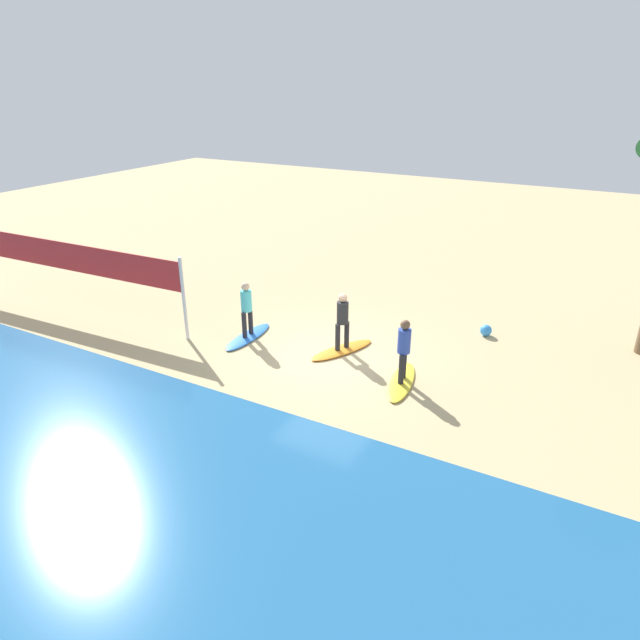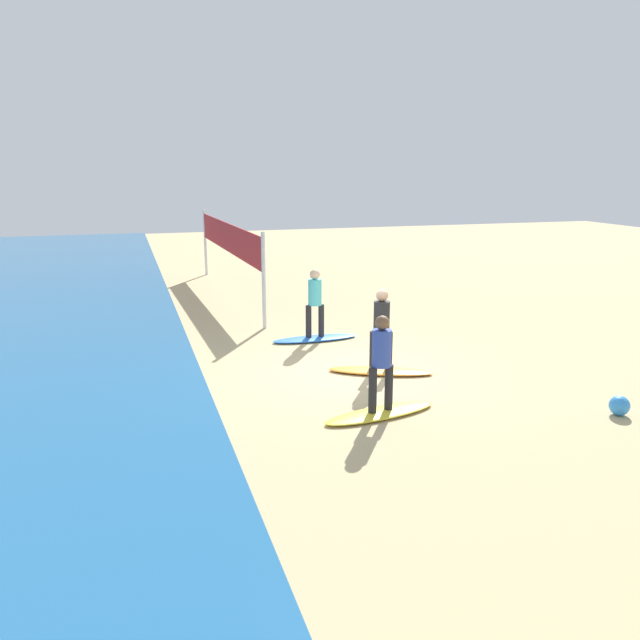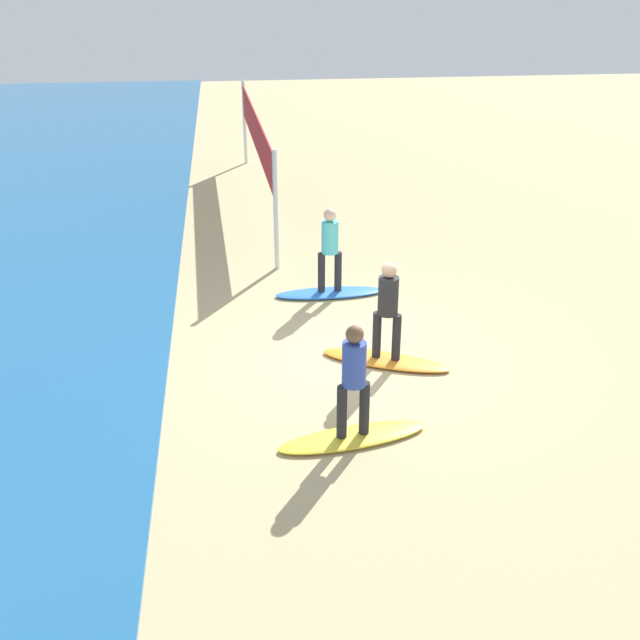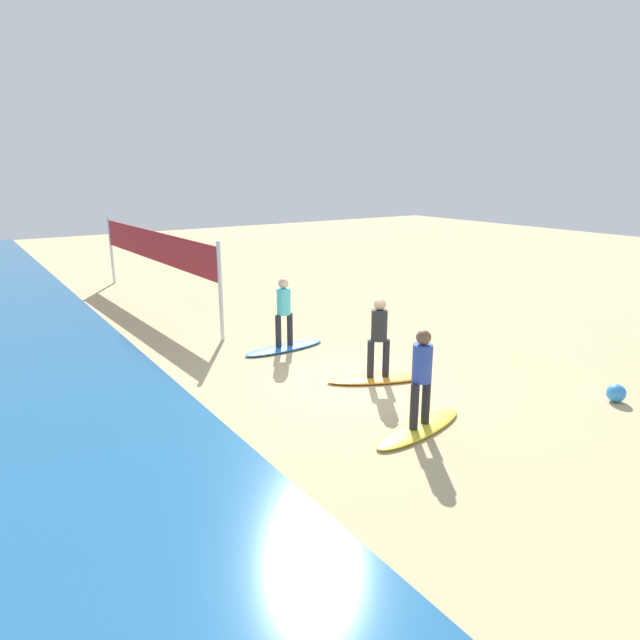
% 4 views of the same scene
% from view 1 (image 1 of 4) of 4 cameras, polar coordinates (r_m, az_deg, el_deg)
% --- Properties ---
extents(ground_plane, '(60.00, 60.00, 0.00)m').
position_cam_1_polar(ground_plane, '(15.51, 0.94, -3.77)').
color(ground_plane, tan).
extents(surfboard_yellow, '(0.94, 2.17, 0.09)m').
position_cam_1_polar(surfboard_yellow, '(14.37, 8.25, -6.19)').
color(surfboard_yellow, yellow).
rests_on(surfboard_yellow, ground).
extents(surfer_yellow, '(0.32, 0.45, 1.64)m').
position_cam_1_polar(surfer_yellow, '(13.91, 8.49, -2.64)').
color(surfer_yellow, '#232328').
rests_on(surfer_yellow, surfboard_yellow).
extents(surfboard_orange, '(1.38, 2.14, 0.09)m').
position_cam_1_polar(surfboard_orange, '(15.81, 2.24, -3.04)').
color(surfboard_orange, orange).
rests_on(surfboard_orange, ground).
extents(surfer_orange, '(0.32, 0.43, 1.64)m').
position_cam_1_polar(surfer_orange, '(15.39, 2.30, 0.26)').
color(surfer_orange, '#232328').
rests_on(surfer_orange, surfboard_orange).
extents(surfboard_blue, '(0.60, 2.11, 0.09)m').
position_cam_1_polar(surfboard_blue, '(16.72, -7.28, -1.67)').
color(surfboard_blue, blue).
rests_on(surfboard_blue, ground).
extents(surfer_blue, '(0.32, 0.46, 1.64)m').
position_cam_1_polar(surfer_blue, '(16.32, -7.45, 1.48)').
color(surfer_blue, '#232328').
rests_on(surfer_blue, surfboard_blue).
extents(volleyball_net, '(9.09, 0.44, 2.50)m').
position_cam_1_polar(volleyball_net, '(19.44, -24.13, 5.57)').
color(volleyball_net, silver).
rests_on(volleyball_net, ground).
extents(beach_ball, '(0.34, 0.34, 0.34)m').
position_cam_1_polar(beach_ball, '(17.39, 16.45, -1.01)').
color(beach_ball, '#338CE5').
rests_on(beach_ball, ground).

